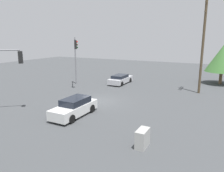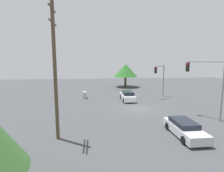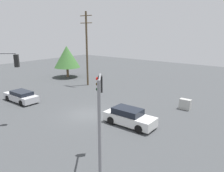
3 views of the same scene
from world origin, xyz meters
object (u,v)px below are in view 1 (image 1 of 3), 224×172
at_px(traffic_signal_cross, 76,53).
at_px(electrical_cabinet, 142,138).
at_px(traffic_signal_main, 2,69).
at_px(sedan_white, 74,107).
at_px(sedan_silver, 120,79).

distance_m(traffic_signal_cross, electrical_cabinet, 18.56).
height_order(traffic_signal_main, electrical_cabinet, traffic_signal_main).
height_order(sedan_white, sedan_silver, sedan_white).
bearing_deg(sedan_white, electrical_cabinet, 160.25).
distance_m(sedan_white, electrical_cabinet, 7.31).
xyz_separation_m(sedan_silver, traffic_signal_cross, (-4.10, 4.62, 3.79)).
bearing_deg(traffic_signal_cross, sedan_white, -2.25).
bearing_deg(traffic_signal_main, traffic_signal_cross, 54.39).
distance_m(sedan_silver, electrical_cabinet, 18.41).
relative_size(traffic_signal_main, traffic_signal_cross, 0.87).
bearing_deg(sedan_silver, traffic_signal_main, -104.06).
height_order(sedan_silver, traffic_signal_main, traffic_signal_main).
height_order(sedan_white, traffic_signal_cross, traffic_signal_cross).
xyz_separation_m(sedan_silver, traffic_signal_main, (-15.48, 3.87, 3.20)).
distance_m(sedan_white, traffic_signal_cross, 12.23).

